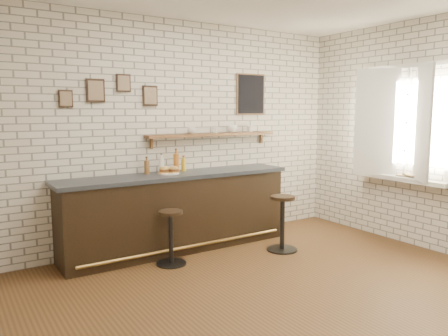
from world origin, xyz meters
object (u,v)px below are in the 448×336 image
at_px(bitters_bottle_amber, 176,162).
at_px(shelf_cup_c, 232,129).
at_px(bar_stool_right, 282,221).
at_px(book_upper, 406,175).
at_px(condiment_bottle_yellow, 184,165).
at_px(ciabatta_sandwich, 169,170).
at_px(shelf_cup_b, 216,130).
at_px(shelf_cup_a, 192,131).
at_px(book_lower, 404,176).
at_px(shelf_cup_d, 250,129).
at_px(bar_stool_left, 171,236).
at_px(bitters_bottle_brown, 147,167).
at_px(sandwich_plate, 168,173).
at_px(bar_counter, 178,212).
at_px(bitters_bottle_white, 161,165).

xyz_separation_m(bitters_bottle_amber, shelf_cup_c, (0.93, 0.05, 0.42)).
height_order(bar_stool_right, book_upper, book_upper).
bearing_deg(condiment_bottle_yellow, ciabatta_sandwich, -154.89).
bearing_deg(shelf_cup_b, shelf_cup_a, 109.88).
bearing_deg(book_lower, shelf_cup_d, 113.79).
height_order(bar_stool_left, shelf_cup_d, shelf_cup_d).
bearing_deg(bitters_bottle_amber, bitters_bottle_brown, 180.00).
bearing_deg(book_upper, sandwich_plate, -178.61).
relative_size(condiment_bottle_yellow, shelf_cup_b, 2.29).
height_order(condiment_bottle_yellow, shelf_cup_c, shelf_cup_c).
distance_m(sandwich_plate, shelf_cup_b, 1.00).
distance_m(sandwich_plate, bar_stool_left, 0.85).
bearing_deg(bitters_bottle_brown, bar_counter, -23.09).
distance_m(bitters_bottle_brown, bitters_bottle_amber, 0.42).
xyz_separation_m(condiment_bottle_yellow, bar_stool_right, (0.95, -0.92, -0.71)).
bearing_deg(bitters_bottle_white, bitters_bottle_amber, 0.00).
distance_m(sandwich_plate, shelf_cup_a, 0.71).
height_order(bar_counter, shelf_cup_c, shelf_cup_c).
distance_m(shelf_cup_c, book_lower, 2.42).
distance_m(bitters_bottle_amber, shelf_cup_d, 1.31).
relative_size(bitters_bottle_brown, book_lower, 0.97).
relative_size(bitters_bottle_white, shelf_cup_b, 2.77).
distance_m(bar_counter, book_lower, 3.05).
bearing_deg(sandwich_plate, condiment_bottle_yellow, 24.25).
xyz_separation_m(bitters_bottle_brown, shelf_cup_c, (1.35, 0.05, 0.45)).
bearing_deg(ciabatta_sandwich, condiment_bottle_yellow, 25.11).
height_order(sandwich_plate, shelf_cup_c, shelf_cup_c).
bearing_deg(shelf_cup_c, bar_stool_left, 128.87).
distance_m(sandwich_plate, bar_stool_right, 1.60).
relative_size(bar_stool_right, shelf_cup_a, 6.35).
bearing_deg(shelf_cup_a, bitters_bottle_brown, 149.41).
height_order(bitters_bottle_white, shelf_cup_a, shelf_cup_a).
bearing_deg(shelf_cup_c, bar_counter, 113.59).
distance_m(bitters_bottle_white, shelf_cup_d, 1.52).
xyz_separation_m(bar_counter, bar_stool_left, (-0.32, -0.46, -0.16)).
xyz_separation_m(bar_stool_right, shelf_cup_b, (-0.41, 0.97, 1.16)).
bearing_deg(ciabatta_sandwich, bar_counter, -10.54).
bearing_deg(book_lower, bar_stool_right, 140.68).
bearing_deg(shelf_cup_d, shelf_cup_c, 160.62).
bearing_deg(condiment_bottle_yellow, shelf_cup_b, 5.46).
bearing_deg(condiment_bottle_yellow, bar_stool_right, -44.20).
bearing_deg(shelf_cup_c, condiment_bottle_yellow, 105.75).
bearing_deg(bar_stool_left, shelf_cup_b, 32.62).
bearing_deg(sandwich_plate, bitters_bottle_white, 104.85).
bearing_deg(bitters_bottle_white, book_upper, -30.24).
xyz_separation_m(bitters_bottle_brown, book_upper, (3.00, -1.63, -0.14)).
relative_size(bitters_bottle_brown, shelf_cup_c, 1.69).
bearing_deg(shelf_cup_b, bar_counter, 125.63).
height_order(bitters_bottle_brown, bar_stool_left, bitters_bottle_brown).
relative_size(shelf_cup_c, book_lower, 0.57).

